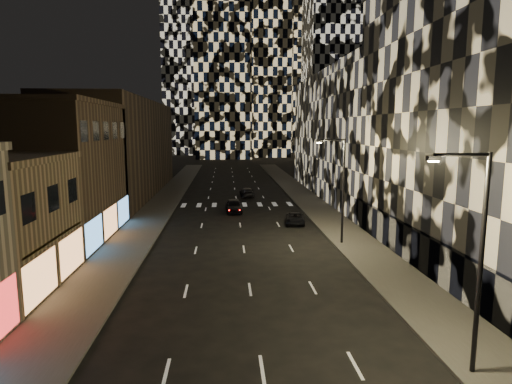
{
  "coord_description": "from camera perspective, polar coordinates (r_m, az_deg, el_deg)",
  "views": [
    {
      "loc": [
        -1.44,
        -5.62,
        10.07
      ],
      "look_at": [
        0.47,
        21.29,
        6.0
      ],
      "focal_mm": 30.0,
      "sensor_mm": 36.0,
      "label": 1
    }
  ],
  "objects": [
    {
      "name": "sidewalk_left",
      "position": [
        57.16,
        -12.62,
        -1.7
      ],
      "size": [
        4.0,
        120.0,
        0.15
      ],
      "primitive_type": "cube",
      "color": "#47443F",
      "rests_on": "ground"
    },
    {
      "name": "sidewalk_right",
      "position": [
        57.66,
        7.45,
        -1.48
      ],
      "size": [
        4.0,
        120.0,
        0.15
      ],
      "primitive_type": "cube",
      "color": "#47443F",
      "rests_on": "ground"
    },
    {
      "name": "curb_left",
      "position": [
        56.88,
        -10.53,
        -1.69
      ],
      "size": [
        0.2,
        120.0,
        0.15
      ],
      "primitive_type": "cube",
      "color": "#4C4C47",
      "rests_on": "ground"
    },
    {
      "name": "curb_right",
      "position": [
        57.28,
        5.39,
        -1.51
      ],
      "size": [
        0.2,
        120.0,
        0.15
      ],
      "primitive_type": "cube",
      "color": "#4C4C47",
      "rests_on": "ground"
    },
    {
      "name": "retail_brown",
      "position": [
        42.3,
        -25.65,
        2.21
      ],
      "size": [
        10.0,
        15.0,
        12.0
      ],
      "primitive_type": "cube",
      "color": "#4E3C2C",
      "rests_on": "ground"
    },
    {
      "name": "retail_filler_left",
      "position": [
        67.51,
        -17.47,
        5.58
      ],
      "size": [
        10.0,
        40.0,
        14.0
      ],
      "primitive_type": "cube",
      "color": "#4E3C2C",
      "rests_on": "ground"
    },
    {
      "name": "midrise_base",
      "position": [
        34.2,
        19.91,
        -6.46
      ],
      "size": [
        0.6,
        25.0,
        3.0
      ],
      "primitive_type": "cube",
      "color": "#383838",
      "rests_on": "ground"
    },
    {
      "name": "midrise_filler_right",
      "position": [
        66.2,
        14.96,
        7.36
      ],
      "size": [
        16.0,
        40.0,
        18.0
      ],
      "primitive_type": "cube",
      "color": "#232326",
      "rests_on": "ground"
    },
    {
      "name": "tower_right_mid",
      "position": [
        150.65,
        11.04,
        23.79
      ],
      "size": [
        20.0,
        20.0,
        100.0
      ],
      "primitive_type": "cube",
      "color": "black",
      "rests_on": "ground"
    },
    {
      "name": "tower_center_low",
      "position": [
        150.36,
        -4.51,
        22.96
      ],
      "size": [
        18.0,
        18.0,
        95.0
      ],
      "primitive_type": "cube",
      "color": "black",
      "rests_on": "ground"
    },
    {
      "name": "streetlight_near",
      "position": [
        19.03,
        27.28,
        -6.75
      ],
      "size": [
        2.55,
        0.25,
        9.0
      ],
      "color": "black",
      "rests_on": "sidewalk_right"
    },
    {
      "name": "streetlight_far",
      "position": [
        37.24,
        11.22,
        1.14
      ],
      "size": [
        2.55,
        0.25,
        9.0
      ],
      "color": "black",
      "rests_on": "sidewalk_right"
    },
    {
      "name": "car_dark_midlane",
      "position": [
        51.31,
        -2.95,
        -1.85
      ],
      "size": [
        2.04,
        4.72,
        1.58
      ],
      "primitive_type": "imported",
      "rotation": [
        0.0,
        0.0,
        0.04
      ],
      "color": "black",
      "rests_on": "ground"
    },
    {
      "name": "car_dark_oncoming",
      "position": [
        62.98,
        -1.22,
        -0.03
      ],
      "size": [
        2.08,
        4.6,
        1.31
      ],
      "primitive_type": "imported",
      "rotation": [
        0.0,
        0.0,
        3.2
      ],
      "color": "black",
      "rests_on": "ground"
    },
    {
      "name": "car_dark_rightlane",
      "position": [
        45.31,
        5.25,
        -3.56
      ],
      "size": [
        2.45,
        4.35,
        1.15
      ],
      "primitive_type": "imported",
      "rotation": [
        0.0,
        0.0,
        -0.14
      ],
      "color": "black",
      "rests_on": "ground"
    }
  ]
}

